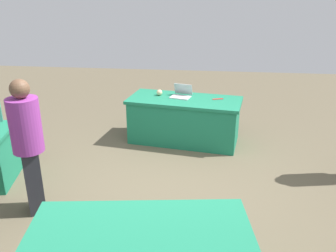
{
  "coord_description": "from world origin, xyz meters",
  "views": [
    {
      "loc": [
        -0.52,
        3.92,
        2.48
      ],
      "look_at": [
        -0.06,
        -0.09,
        0.9
      ],
      "focal_mm": 38.34,
      "sensor_mm": 36.0,
      "label": 1
    }
  ],
  "objects": [
    {
      "name": "laptop_silver",
      "position": [
        -0.08,
        -1.83,
        0.79
      ],
      "size": [
        0.38,
        0.36,
        0.21
      ],
      "rotation": [
        0.0,
        0.0,
        -0.26
      ],
      "color": "silver",
      "rests_on": "table_foreground"
    },
    {
      "name": "chair_near_front",
      "position": [
        2.27,
        -0.61,
        0.56
      ],
      "size": [
        0.61,
        0.61,
        0.96
      ],
      "rotation": [
        0.0,
        0.0,
        2.12
      ],
      "color": "#9E9993",
      "rests_on": "ground"
    },
    {
      "name": "person_presenter",
      "position": [
        1.43,
        0.51,
        0.88
      ],
      "size": [
        0.46,
        0.46,
        1.59
      ],
      "rotation": [
        0.0,
        0.0,
        5.21
      ],
      "color": "#26262D",
      "rests_on": "ground"
    },
    {
      "name": "table_foreground",
      "position": [
        -0.14,
        -1.73,
        0.38
      ],
      "size": [
        1.94,
        1.09,
        0.75
      ],
      "rotation": [
        0.0,
        0.0,
        -0.15
      ],
      "color": "#1E7A56",
      "rests_on": "ground"
    },
    {
      "name": "scissors_red",
      "position": [
        -0.69,
        -1.77,
        0.75
      ],
      "size": [
        0.18,
        0.09,
        0.01
      ],
      "primitive_type": "cube",
      "rotation": [
        0.0,
        0.0,
        0.34
      ],
      "color": "red",
      "rests_on": "table_foreground"
    },
    {
      "name": "ground_plane",
      "position": [
        0.0,
        0.0,
        0.0
      ],
      "size": [
        14.4,
        14.4,
        0.0
      ],
      "primitive_type": "plane",
      "color": "brown"
    },
    {
      "name": "yarn_ball",
      "position": [
        0.3,
        -1.89,
        0.8
      ],
      "size": [
        0.1,
        0.1,
        0.1
      ],
      "primitive_type": "sphere",
      "color": "beige",
      "rests_on": "table_foreground"
    }
  ]
}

